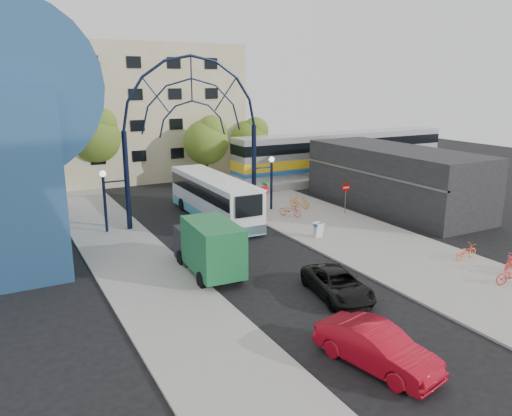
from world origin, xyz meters
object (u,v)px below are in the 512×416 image
tree_north_b (96,134)px  do_not_enter_sign (346,191)px  stop_sign (264,194)px  tree_north_c (251,138)px  street_name_sign (265,190)px  black_suv (337,284)px  red_sedan (377,347)px  bike_far_c (466,251)px  sandwich_board (318,228)px  city_bus (214,197)px  bike_near_b (300,201)px  bike_far_b (510,263)px  green_truck (208,246)px  train_car (343,152)px  bike_near_a (290,210)px  tree_north_a (207,140)px  gateway_arch (192,106)px

tree_north_b → do_not_enter_sign: bearing=-53.3°
stop_sign → tree_north_b: (-8.68, 17.93, 3.27)m
tree_north_c → street_name_sign: bearing=-114.3°
black_suv → stop_sign: bearing=85.5°
red_sedan → bike_far_c: (12.32, 6.15, -0.23)m
do_not_enter_sign → tree_north_b: (-14.88, 19.93, 3.29)m
sandwich_board → city_bus: bearing=117.9°
tree_north_c → stop_sign: bearing=-114.7°
street_name_sign → bike_near_b: size_ratio=1.55×
sandwich_board → bike_far_b: bike_far_b is taller
green_truck → red_sedan: bearing=-77.9°
city_bus → black_suv: size_ratio=2.53×
tree_north_c → black_suv: (-11.07, -29.99, -3.62)m
train_car → tree_north_c: (-7.88, 5.93, 1.37)m
bike_far_b → stop_sign: bearing=3.1°
stop_sign → bike_near_a: size_ratio=1.38×
stop_sign → bike_far_b: stop_sign is taller
tree_north_a → bike_far_b: size_ratio=4.04×
tree_north_b → bike_near_b: 21.49m
tree_north_b → bike_far_c: bearing=-65.0°
green_truck → black_suv: bearing=-50.5°
tree_north_c → gateway_arch: bearing=-131.0°
street_name_sign → bike_near_b: (3.65, 0.64, -1.47)m
red_sedan → bike_near_a: size_ratio=2.67×
train_car → tree_north_a: (-13.88, 3.93, 1.71)m
train_car → black_suv: bearing=-128.2°
tree_north_b → green_truck: bearing=-88.7°
train_car → tree_north_b: size_ratio=3.14×
tree_north_c → black_suv: size_ratio=1.37×
green_truck → street_name_sign: bearing=49.3°
stop_sign → black_suv: stop_sign is taller
bike_near_b → bike_far_c: 14.97m
green_truck → stop_sign: bearing=48.6°
stop_sign → street_name_sign: 0.74m
tree_north_c → green_truck: tree_north_c is taller
do_not_enter_sign → tree_north_b: size_ratio=0.31×
gateway_arch → bike_near_b: size_ratio=7.53×
tree_north_c → black_suv: 32.18m
tree_north_a → bike_near_a: bearing=-87.4°
stop_sign → green_truck: green_truck is taller
green_truck → bike_near_b: size_ratio=3.43×
tree_north_a → tree_north_c: 6.33m
bike_near_a → bike_far_b: (4.35, -15.56, 0.04)m
stop_sign → black_suv: (-3.75, -14.06, -1.33)m
tree_north_a → city_bus: (-4.68, -12.09, -2.89)m
train_car → tree_north_c: 9.95m
bike_near_a → tree_north_a: bearing=58.2°
bike_near_a → bike_far_b: bearing=-108.8°
bike_near_a → bike_far_c: (4.04, -12.97, -0.03)m
tree_north_c → green_truck: 28.70m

